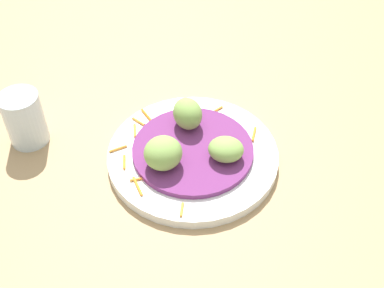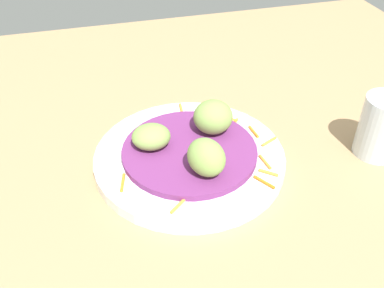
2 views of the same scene
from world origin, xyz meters
The scene contains 8 objects.
table_surface centered at (0.00, 0.00, 1.00)cm, with size 110.00×110.00×2.00cm, color tan.
main_plate centered at (4.28, -3.59, 2.81)cm, with size 26.00×26.00×1.62cm, color white.
cabbage_bed centered at (4.28, -3.59, 4.05)cm, with size 18.37×18.37×0.87cm, color #702D6B.
carrot_garnish centered at (-0.76, -2.67, 3.82)cm, with size 22.98×22.49×0.40cm.
guac_scoop_left centered at (9.08, -5.47, 6.11)cm, with size 4.56×5.22×3.24cm, color #84A851.
guac_scoop_center centered at (3.50, 1.51, 6.87)cm, with size 4.40×5.42×4.76cm, color #84A851.
guac_scoop_right centered at (0.25, -6.82, 6.80)cm, with size 5.60×5.48×4.63cm, color #84A851.
water_glass centered at (-21.72, 1.01, 6.41)cm, with size 6.08×6.08×8.82cm, color silver.
Camera 1 is at (3.83, -54.65, 57.12)cm, focal length 45.55 mm.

